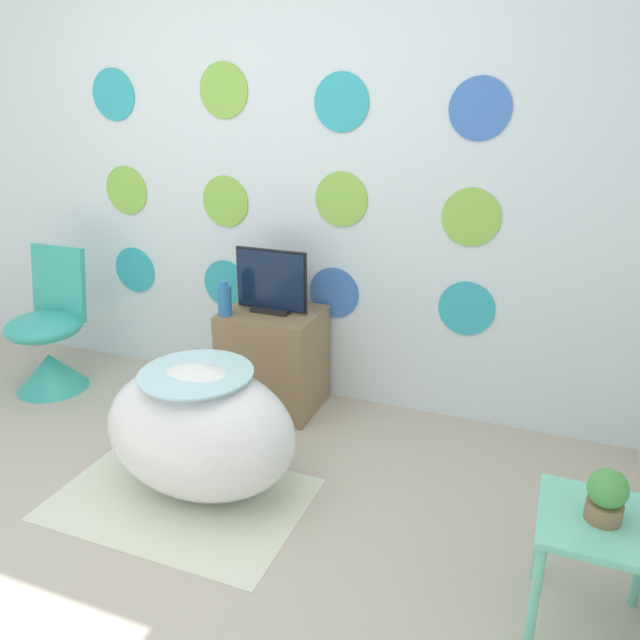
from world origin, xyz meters
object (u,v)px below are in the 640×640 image
(bathtub, at_px, (200,430))
(potted_plant_left, at_px, (607,495))
(chair, at_px, (49,346))
(tv, at_px, (271,284))
(vase, at_px, (225,300))

(bathtub, height_order, potted_plant_left, potted_plant_left)
(bathtub, xyz_separation_m, chair, (-1.39, 0.55, -0.04))
(bathtub, relative_size, potted_plant_left, 4.94)
(bathtub, xyz_separation_m, tv, (-0.05, 0.83, 0.42))
(vase, height_order, potted_plant_left, vase)
(tv, distance_m, potted_plant_left, 1.94)
(bathtub, xyz_separation_m, potted_plant_left, (1.59, -0.20, 0.23))
(potted_plant_left, bearing_deg, tv, 147.92)
(potted_plant_left, bearing_deg, chair, 165.94)
(tv, xyz_separation_m, potted_plant_left, (1.64, -1.03, -0.20))
(chair, distance_m, vase, 1.21)
(chair, bearing_deg, vase, 6.77)
(tv, height_order, potted_plant_left, tv)
(tv, distance_m, vase, 0.26)
(bathtub, height_order, chair, chair)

